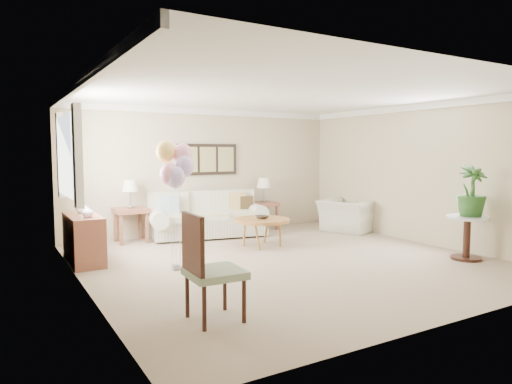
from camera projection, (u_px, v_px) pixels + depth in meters
ground_plane at (286, 261)px, 7.16m from camera, size 6.00×6.00×0.00m
room_shell at (278, 157)px, 7.04m from camera, size 6.04×6.04×2.60m
wall_art_triptych at (208, 159)px, 9.57m from camera, size 1.35×0.06×0.65m
sofa at (208, 219)px, 9.21m from camera, size 2.61×1.30×0.91m
end_table_left at (131, 214)px, 8.59m from camera, size 0.60×0.54×0.65m
end_table_right at (264, 207)px, 10.07m from camera, size 0.55×0.50×0.60m
lamp_left at (130, 187)px, 8.54m from camera, size 0.30×0.30×0.53m
lamp_right at (264, 184)px, 10.02m from camera, size 0.30×0.30×0.54m
coffee_table at (262, 221)px, 8.23m from camera, size 1.00×1.00×0.51m
decor_bowl at (262, 217)px, 8.22m from camera, size 0.24×0.24×0.06m
armchair at (347, 216)px, 9.79m from camera, size 1.21×1.29×0.68m
side_table at (467, 227)px, 7.21m from camera, size 0.64×0.64×0.70m
potted_plant at (471, 191)px, 7.15m from camera, size 0.57×0.57×0.80m
accent_chair at (208, 266)px, 4.55m from camera, size 0.56×0.56×1.10m
credenza at (84, 239)px, 7.03m from camera, size 0.46×1.20×0.74m
vase_white at (88, 212)px, 6.74m from camera, size 0.22×0.22×0.17m
vase_sage at (82, 207)px, 7.18m from camera, size 0.23×0.23×0.19m
balloon_cluster at (175, 165)px, 6.49m from camera, size 0.52×0.47×1.87m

